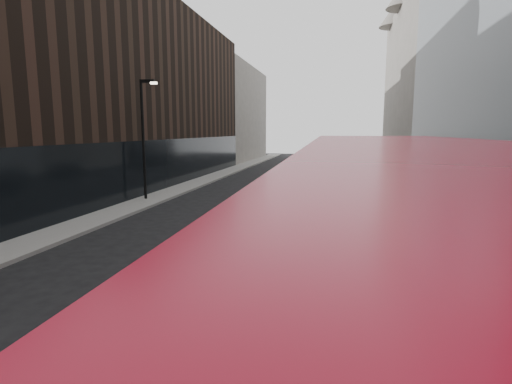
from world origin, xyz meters
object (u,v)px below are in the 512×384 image
Objects in this scene: grey_bus at (328,153)px; car_b at (354,187)px; street_lamp at (144,131)px; car_a at (295,196)px; red_bus at (412,314)px; car_c at (345,177)px.

car_b is (2.26, -20.85, -0.93)m from grey_bus.
street_lamp reaches higher than grey_bus.
car_a is (9.04, -0.70, -3.47)m from street_lamp.
red_bus is 1.02× the size of grey_bus.
car_c is (-0.35, 27.50, -1.65)m from red_bus.
grey_bus is at bearing 100.32° from car_c.
grey_bus is at bearing 91.20° from red_bus.
red_bus is 20.88m from car_b.
car_a is at bearing -88.50° from grey_bus.
grey_bus is at bearing 85.78° from car_a.
car_c is at bearing 39.79° from street_lamp.
car_b is at bearing 14.43° from street_lamp.
grey_bus is 2.32× the size of car_c.
street_lamp is 15.77m from car_c.
street_lamp is 0.68× the size of red_bus.
car_b is (3.26, 3.87, 0.07)m from car_a.
car_a is at bearing -101.49° from car_c.
grey_bus is at bearing 95.48° from car_b.
car_b is 6.69m from car_c.
car_a is (-3.12, 16.96, -1.56)m from red_bus.
street_lamp is 21.53m from red_bus.
red_bus is at bearing -83.28° from grey_bus.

